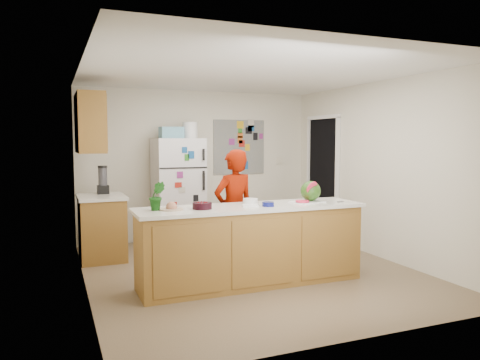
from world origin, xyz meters
name	(u,v)px	position (x,y,z in m)	size (l,w,h in m)	color
floor	(250,272)	(0.00, 0.00, -0.01)	(4.00, 4.50, 0.02)	brown
wall_back	(198,165)	(0.00, 2.26, 1.25)	(4.00, 0.02, 2.50)	beige
wall_left	(82,179)	(-2.01, 0.00, 1.25)	(0.02, 4.50, 2.50)	beige
wall_right	(380,170)	(2.01, 0.00, 1.25)	(0.02, 4.50, 2.50)	beige
ceiling	(250,72)	(0.00, 0.00, 2.51)	(4.00, 4.50, 0.02)	white
doorway	(323,178)	(1.99, 1.45, 1.02)	(0.03, 0.85, 2.04)	black
peninsula_base	(251,247)	(-0.20, -0.50, 0.44)	(2.60, 0.62, 0.88)	brown
peninsula_top	(251,207)	(-0.20, -0.50, 0.90)	(2.68, 0.70, 0.04)	silver
side_counter_base	(102,229)	(-1.69, 1.35, 0.43)	(0.60, 0.80, 0.86)	brown
side_counter_top	(101,197)	(-1.69, 1.35, 0.88)	(0.64, 0.84, 0.04)	silver
upper_cabinets	(90,123)	(-1.82, 1.30, 1.90)	(0.35, 1.00, 0.80)	brown
refrigerator	(178,192)	(-0.45, 1.88, 0.85)	(0.75, 0.70, 1.70)	silver
fridge_top_bin	(171,133)	(-0.55, 1.88, 1.79)	(0.35, 0.28, 0.18)	#5999B2
photo_collage	(239,147)	(0.75, 2.24, 1.55)	(0.95, 0.01, 0.95)	slate
person	(234,211)	(-0.20, 0.05, 0.78)	(0.57, 0.37, 1.56)	#6A0E00
blender_appliance	(103,181)	(-1.64, 1.57, 1.09)	(0.12, 0.12, 0.38)	black
cutting_board	(307,202)	(0.54, -0.49, 0.93)	(0.38, 0.28, 0.01)	silver
watermelon	(311,191)	(0.60, -0.47, 1.05)	(0.24, 0.24, 0.24)	#184F0E
watermelon_slice	(302,201)	(0.44, -0.54, 0.94)	(0.16, 0.16, 0.02)	red
cherry_bowl	(202,206)	(-0.80, -0.54, 0.96)	(0.21, 0.21, 0.07)	black
white_bowl	(250,201)	(-0.14, -0.34, 0.95)	(0.17, 0.17, 0.06)	white
cobalt_bowl	(268,204)	(-0.05, -0.62, 0.95)	(0.14, 0.14, 0.05)	#0E1258
plate	(171,209)	(-1.13, -0.48, 0.93)	(0.26, 0.26, 0.02)	#B7AC8F
paper_towel	(250,205)	(-0.23, -0.55, 0.93)	(0.17, 0.16, 0.02)	white
keys	(340,202)	(0.93, -0.63, 0.93)	(0.08, 0.04, 0.01)	gray
potted_plant	(157,196)	(-1.28, -0.45, 1.08)	(0.17, 0.14, 0.31)	#153F11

